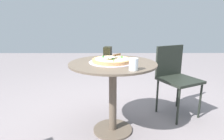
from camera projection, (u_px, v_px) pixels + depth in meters
name	position (u px, v px, depth m)	size (l,w,h in m)	color
ground_plane	(113.00, 130.00, 1.98)	(10.00, 10.00, 0.00)	gray
patio_table	(113.00, 81.00, 1.85)	(0.84, 0.84, 0.72)	brown
pizza_on_tray	(112.00, 60.00, 1.82)	(0.45, 0.45, 0.05)	silver
pizza_server	(114.00, 56.00, 1.82)	(0.20, 0.17, 0.02)	silver
drinking_cup	(134.00, 64.00, 1.51)	(0.07, 0.07, 0.10)	white
napkin_dispenser	(108.00, 52.00, 2.09)	(0.11, 0.08, 0.11)	black
patio_chair_near	(175.00, 74.00, 2.26)	(0.54, 0.54, 0.82)	black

